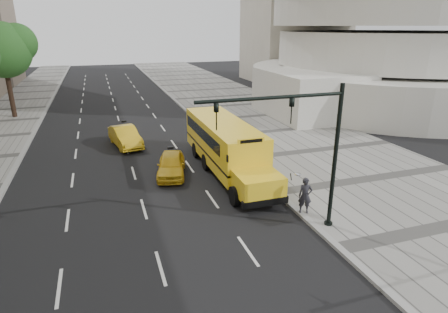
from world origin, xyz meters
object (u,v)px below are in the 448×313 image
object	(u,v)px
taxi_near	(171,165)
taxi_far	(125,137)
tree_c	(3,49)
school_bus	(225,142)
traffic_signal	(307,143)
pedestrian	(305,196)

from	to	relation	value
taxi_near	taxi_far	xyz separation A→B (m)	(-2.14, 6.78, 0.07)
tree_c	school_bus	world-z (taller)	tree_c
school_bus	taxi_far	distance (m)	8.84
traffic_signal	pedestrian	bearing A→B (deg)	54.63
taxi_near	school_bus	bearing A→B (deg)	12.54
taxi_near	pedestrian	distance (m)	8.59
school_bus	taxi_far	bearing A→B (deg)	128.72
pedestrian	taxi_near	bearing A→B (deg)	150.44
traffic_signal	school_bus	bearing A→B (deg)	94.79
pedestrian	traffic_signal	world-z (taller)	traffic_signal
tree_c	traffic_signal	world-z (taller)	tree_c
taxi_far	school_bus	bearing A→B (deg)	-61.92
tree_c	traffic_signal	xyz separation A→B (m)	(15.60, -27.69, -2.35)
pedestrian	tree_c	bearing A→B (deg)	146.94
school_bus	pedestrian	size ratio (longest dim) A/B	6.66
taxi_near	pedestrian	world-z (taller)	pedestrian
school_bus	traffic_signal	xyz separation A→B (m)	(0.69, -8.26, 2.33)
tree_c	pedestrian	world-z (taller)	tree_c
school_bus	taxi_far	xyz separation A→B (m)	(-5.49, 6.85, -1.03)
school_bus	taxi_far	world-z (taller)	school_bus
tree_c	taxi_near	xyz separation A→B (m)	(11.55, -19.37, -5.77)
tree_c	taxi_near	bearing A→B (deg)	-59.19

